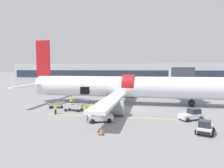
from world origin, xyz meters
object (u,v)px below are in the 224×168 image
baggage_tug_mid (99,116)px  ground_crew_loader_b (86,110)px  baggage_cart_queued (57,105)px  ground_crew_loader_a (71,101)px  ground_crew_driver (55,109)px  baggage_tug_lead (205,128)px  baggage_cart_loading (74,107)px  airplane (126,87)px  baggage_tug_rear (192,115)px  ground_crew_supervisor (92,108)px

baggage_tug_mid → ground_crew_loader_b: (-2.65, 2.73, 0.15)m
baggage_cart_queued → ground_crew_loader_b: size_ratio=2.24×
ground_crew_loader_a → ground_crew_driver: 5.64m
baggage_tug_lead → baggage_cart_queued: size_ratio=0.80×
baggage_cart_loading → ground_crew_loader_a: size_ratio=2.09×
airplane → ground_crew_loader_a: (-8.83, -4.15, -2.14)m
baggage_tug_rear → ground_crew_supervisor: bearing=177.4°
baggage_tug_lead → baggage_cart_queued: (-20.79, 9.44, -0.15)m
baggage_tug_lead → ground_crew_loader_b: (-14.22, 5.16, 0.22)m
baggage_tug_lead → ground_crew_driver: size_ratio=1.81×
baggage_tug_lead → ground_crew_loader_b: bearing=160.1°
baggage_tug_lead → ground_crew_supervisor: bearing=156.0°
ground_crew_loader_a → baggage_tug_lead: bearing=-29.6°
baggage_tug_rear → ground_crew_driver: ground_crew_driver is taller
airplane → ground_crew_loader_b: airplane is taller
airplane → ground_crew_loader_a: bearing=-154.8°
baggage_tug_rear → baggage_cart_queued: 20.92m
ground_crew_supervisor → ground_crew_loader_b: bearing=-126.9°
ground_crew_driver → ground_crew_supervisor: 5.23m
ground_crew_driver → baggage_tug_lead: bearing=-14.9°
ground_crew_loader_b → ground_crew_driver: 4.47m
airplane → baggage_tug_rear: 13.57m
baggage_cart_loading → ground_crew_driver: bearing=-123.0°
baggage_tug_rear → ground_crew_loader_a: (-18.38, 5.17, 0.35)m
airplane → baggage_tug_mid: 12.68m
baggage_cart_loading → ground_crew_driver: size_ratio=2.51×
airplane → baggage_tug_mid: airplane is taller
baggage_tug_lead → baggage_cart_loading: (-16.94, 7.67, -0.06)m
ground_crew_loader_a → ground_crew_loader_b: size_ratio=1.18×
ground_crew_loader_a → ground_crew_driver: size_ratio=1.20×
ground_crew_supervisor → airplane: bearing=66.7°
ground_crew_loader_a → ground_crew_supervisor: (5.07, -4.57, -0.08)m
baggage_tug_mid → baggage_tug_rear: (11.31, 3.00, -0.05)m
baggage_cart_queued → ground_crew_loader_a: (2.15, 1.16, 0.52)m
baggage_tug_rear → ground_crew_loader_a: 19.10m
baggage_tug_mid → baggage_cart_queued: baggage_tug_mid is taller
baggage_cart_queued → ground_crew_driver: 4.96m
baggage_tug_rear → ground_crew_supervisor: (-13.31, 0.60, 0.27)m
baggage_tug_lead → ground_crew_driver: ground_crew_driver is taller
airplane → baggage_tug_rear: (9.55, -9.32, -2.49)m
baggage_tug_rear → ground_crew_loader_b: (-13.96, -0.27, 0.20)m
ground_crew_loader_b → ground_crew_supervisor: (0.66, 0.87, 0.07)m
baggage_cart_queued → baggage_tug_mid: bearing=-37.3°
baggage_cart_queued → ground_crew_loader_a: size_ratio=1.89×
baggage_tug_lead → baggage_tug_rear: bearing=92.7°
baggage_tug_lead → ground_crew_loader_a: ground_crew_loader_a is taller
baggage_tug_rear → ground_crew_loader_b: 13.97m
baggage_tug_mid → baggage_cart_loading: baggage_tug_mid is taller
baggage_tug_rear → ground_crew_loader_b: ground_crew_loader_b is taller
ground_crew_driver → baggage_tug_mid: bearing=-19.6°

